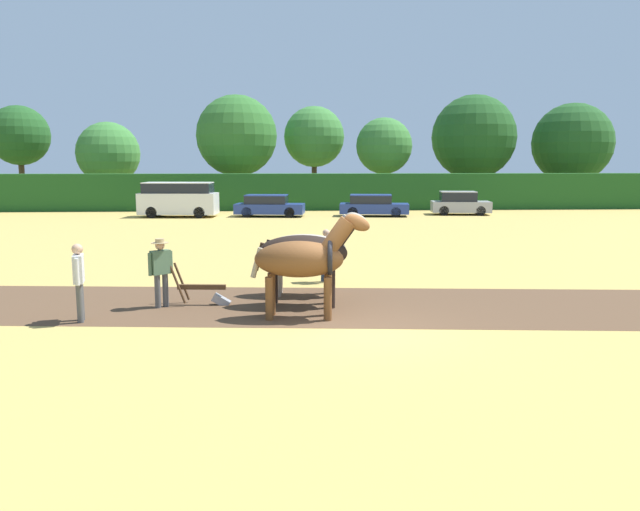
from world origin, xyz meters
TOP-DOWN VIEW (x-y plane):
  - ground_plane at (0.00, 0.00)m, footprint 240.00×240.00m
  - plowed_furrow_strip at (-5.46, 2.72)m, footprint 29.80×7.05m
  - hedgerow at (0.00, 33.74)m, footprint 56.40×1.73m
  - tree_far_left at (-22.47, 39.16)m, footprint 4.74×4.74m
  - tree_left at (-15.61, 39.36)m, footprint 5.06×5.06m
  - tree_center_left at (-5.12, 38.04)m, footprint 6.44×6.44m
  - tree_center at (1.19, 39.90)m, footprint 5.03×5.03m
  - tree_center_right at (6.82, 38.37)m, footprint 4.58×4.58m
  - tree_right at (14.64, 39.60)m, footprint 7.06×7.06m
  - tree_far_right at (23.12, 39.45)m, footprint 6.72×6.72m
  - draft_horse_lead_left at (-1.04, 1.07)m, footprint 2.77×1.05m
  - draft_horse_lead_right at (-0.94, 2.30)m, footprint 2.88×1.13m
  - draft_horse_trail_left at (-0.81, 3.54)m, footprint 2.90×1.07m
  - plow at (-3.44, 2.53)m, footprint 1.49×0.49m
  - farmer_at_plow at (-4.50, 2.32)m, footprint 0.52×0.47m
  - farmer_beside_team at (-0.24, 5.33)m, footprint 0.52×0.45m
  - farmer_onlooker_left at (-6.04, 1.03)m, footprint 0.30×0.68m
  - parked_van at (-8.24, 28.13)m, footprint 5.09×2.44m
  - parked_car_left at (-2.40, 28.03)m, footprint 4.67×2.41m
  - parked_car_center_left at (4.45, 27.88)m, footprint 4.68×2.39m
  - parked_car_center at (10.49, 28.75)m, footprint 4.11×2.33m

SIDE VIEW (x-z plane):
  - ground_plane at x=0.00m, z-range 0.00..0.00m
  - plowed_furrow_strip at x=-5.46m, z-range 0.00..0.01m
  - plow at x=-3.44m, z-range -0.25..0.88m
  - parked_car_center_left at x=4.45m, z-range -0.02..1.40m
  - parked_car_left at x=-2.40m, z-range -0.02..1.40m
  - parked_car_center at x=10.49m, z-range -0.04..1.54m
  - farmer_beside_team at x=-0.24m, z-range 0.12..1.69m
  - farmer_at_plow at x=-4.50m, z-range 0.14..1.84m
  - farmer_onlooker_left at x=-6.04m, z-range 0.15..1.91m
  - parked_van at x=-8.24m, z-range 0.03..2.27m
  - draft_horse_trail_left at x=-0.81m, z-range 0.09..2.39m
  - draft_horse_lead_right at x=-0.94m, z-range 0.15..2.48m
  - hedgerow at x=0.00m, z-range 0.00..2.68m
  - draft_horse_lead_left at x=-1.04m, z-range 0.13..2.59m
  - tree_left at x=-15.61m, z-range 0.84..7.60m
  - tree_center_right at x=6.82m, z-range 1.25..8.38m
  - tree_far_right at x=23.12m, z-range 0.87..9.35m
  - tree_right at x=14.64m, z-range 1.03..10.16m
  - tree_center at x=1.19m, z-range 1.53..9.66m
  - tree_center_left at x=-5.12m, z-range 1.19..10.02m
  - tree_far_left at x=-22.47m, z-range 1.61..9.62m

